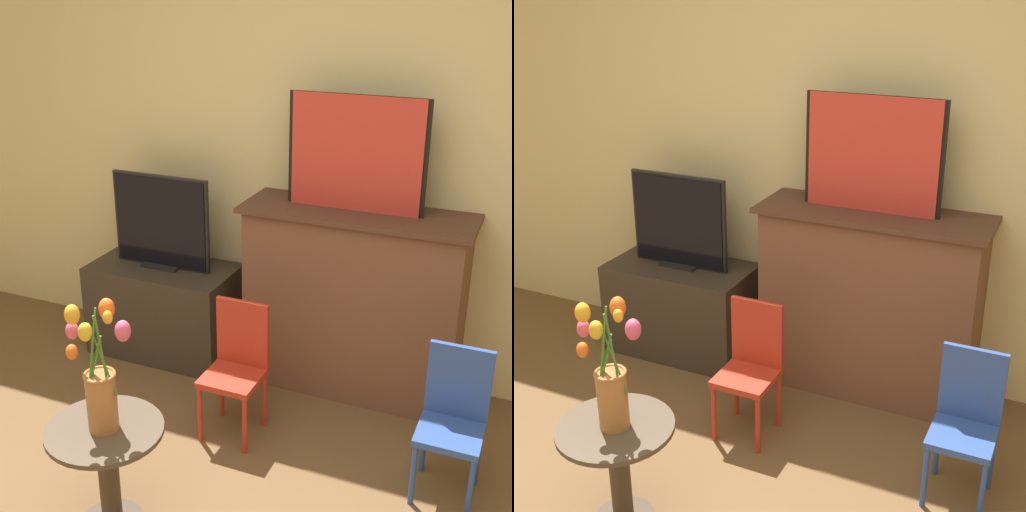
% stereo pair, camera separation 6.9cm
% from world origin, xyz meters
% --- Properties ---
extents(wall_back, '(8.00, 0.06, 2.70)m').
position_xyz_m(wall_back, '(0.00, 2.13, 1.35)').
color(wall_back, beige).
rests_on(wall_back, ground).
extents(fireplace_mantel, '(1.15, 0.42, 0.99)m').
position_xyz_m(fireplace_mantel, '(0.14, 1.91, 0.51)').
color(fireplace_mantel, brown).
rests_on(fireplace_mantel, ground).
extents(painting, '(0.69, 0.03, 0.56)m').
position_xyz_m(painting, '(0.11, 1.92, 1.27)').
color(painting, black).
rests_on(painting, fireplace_mantel).
extents(tv_stand, '(0.82, 0.45, 0.53)m').
position_xyz_m(tv_stand, '(-0.96, 1.86, 0.27)').
color(tv_stand, '#382D23').
rests_on(tv_stand, ground).
extents(tv_monitor, '(0.58, 0.12, 0.53)m').
position_xyz_m(tv_monitor, '(-0.96, 1.86, 0.79)').
color(tv_monitor, black).
rests_on(tv_monitor, tv_stand).
extents(chair_red, '(0.26, 0.26, 0.66)m').
position_xyz_m(chair_red, '(-0.25, 1.32, 0.36)').
color(chair_red, '#B22D1E').
rests_on(chair_red, ground).
extents(chair_blue, '(0.26, 0.26, 0.66)m').
position_xyz_m(chair_blue, '(0.76, 1.29, 0.36)').
color(chair_blue, '#2D4C99').
rests_on(chair_blue, ground).
extents(side_table, '(0.46, 0.46, 0.46)m').
position_xyz_m(side_table, '(-0.43, 0.52, 0.30)').
color(side_table, '#4C3D2D').
rests_on(side_table, ground).
extents(vase_tulips, '(0.27, 0.20, 0.54)m').
position_xyz_m(vase_tulips, '(-0.43, 0.52, 0.68)').
color(vase_tulips, '#AD6B38').
rests_on(vase_tulips, side_table).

